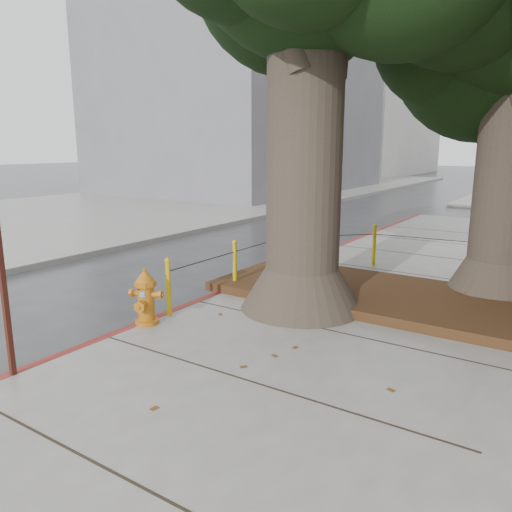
{
  "coord_description": "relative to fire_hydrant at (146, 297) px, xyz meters",
  "views": [
    {
      "loc": [
        3.52,
        -4.4,
        2.83
      ],
      "look_at": [
        -0.79,
        2.06,
        1.1
      ],
      "focal_mm": 35.0,
      "sensor_mm": 36.0,
      "label": 1
    }
  ],
  "objects": [
    {
      "name": "building_far_white",
      "position": [
        -15.1,
        44.3,
        6.92
      ],
      "size": [
        12.0,
        18.0,
        15.0
      ],
      "primitive_type": "cube",
      "color": "silver",
      "rests_on": "ground"
    },
    {
      "name": "car_dark",
      "position": [
        -7.82,
        16.78,
        0.01
      ],
      "size": [
        2.18,
        4.25,
        1.18
      ],
      "primitive_type": "imported",
      "rotation": [
        0.0,
        0.0,
        0.13
      ],
      "color": "black",
      "rests_on": "ground"
    },
    {
      "name": "sidewalk_opposite",
      "position": [
        -12.1,
        9.3,
        -0.5
      ],
      "size": [
        14.0,
        60.0,
        0.15
      ],
      "primitive_type": "cube",
      "color": "slate",
      "rests_on": "ground"
    },
    {
      "name": "planter_bed",
      "position": [
        2.8,
        3.2,
        -0.35
      ],
      "size": [
        6.4,
        2.6,
        0.16
      ],
      "primitive_type": "cube",
      "color": "black",
      "rests_on": "sidewalk_main"
    },
    {
      "name": "curb_red",
      "position": [
        -0.1,
        1.8,
        -0.5
      ],
      "size": [
        0.14,
        26.0,
        0.16
      ],
      "primitive_type": "cube",
      "color": "maroon",
      "rests_on": "ground"
    },
    {
      "name": "building_far_grey",
      "position": [
        -13.1,
        21.3,
        5.42
      ],
      "size": [
        12.0,
        16.0,
        12.0
      ],
      "primitive_type": "cube",
      "color": "slate",
      "rests_on": "ground"
    },
    {
      "name": "bollard_ring",
      "position": [
        1.03,
        3.67,
        0.09
      ],
      "size": [
        3.79,
        5.39,
        0.95
      ],
      "color": "gold",
      "rests_on": "sidewalk_main"
    },
    {
      "name": "fire_hydrant",
      "position": [
        0.0,
        0.0,
        0.0
      ],
      "size": [
        0.47,
        0.47,
        0.87
      ],
      "rotation": [
        0.0,
        0.0,
        0.37
      ],
      "color": "#C06C13",
      "rests_on": "sidewalk_main"
    },
    {
      "name": "signpost",
      "position": [
        -0.05,
        -2.13,
        1.0
      ],
      "size": [
        0.25,
        0.06,
        2.52
      ],
      "rotation": [
        0.0,
        0.0,
        -0.01
      ],
      "color": "#471911",
      "rests_on": "sidewalk_main"
    },
    {
      "name": "ground",
      "position": [
        1.9,
        -0.7,
        -0.58
      ],
      "size": [
        140.0,
        140.0,
        0.0
      ],
      "primitive_type": "plane",
      "color": "#28282B",
      "rests_on": "ground"
    }
  ]
}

